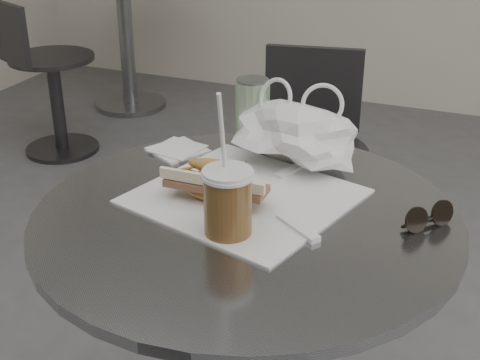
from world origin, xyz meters
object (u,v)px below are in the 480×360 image
at_px(drink_can, 252,111).
at_px(cafe_table, 245,336).
at_px(iced_coffee, 228,202).
at_px(sunglasses, 428,218).
at_px(bg_chair, 47,87).
at_px(banh_mi, 217,182).
at_px(chair_far, 304,185).
at_px(bg_table, 125,26).

bearing_deg(drink_can, cafe_table, -70.52).
bearing_deg(iced_coffee, sunglasses, 26.35).
bearing_deg(sunglasses, drink_can, 101.15).
bearing_deg(bg_chair, drink_can, -13.84).
xyz_separation_m(cafe_table, drink_can, (-0.11, 0.31, 0.35)).
bearing_deg(drink_can, banh_mi, -81.10).
distance_m(chair_far, bg_chair, 1.53).
xyz_separation_m(chair_far, sunglasses, (0.47, -0.85, 0.42)).
relative_size(bg_table, chair_far, 0.97).
bearing_deg(chair_far, cafe_table, 89.68).
distance_m(cafe_table, chair_far, 0.95).
bearing_deg(sunglasses, bg_chair, 94.67).
bearing_deg(bg_chair, iced_coffee, -20.00).
relative_size(bg_chair, banh_mi, 3.18).
xyz_separation_m(bg_chair, drink_can, (1.49, -1.16, 0.48)).
xyz_separation_m(chair_far, iced_coffee, (0.16, -1.00, 0.46)).
distance_m(chair_far, sunglasses, 1.06).
xyz_separation_m(chair_far, banh_mi, (0.10, -0.91, 0.44)).
xyz_separation_m(bg_table, drink_can, (1.49, -1.89, 0.35)).
bearing_deg(banh_mi, iced_coffee, -57.81).
xyz_separation_m(bg_chair, iced_coffee, (1.60, -1.55, 0.47)).
relative_size(bg_table, iced_coffee, 2.94).
xyz_separation_m(cafe_table, chair_far, (-0.16, 0.92, -0.12)).
relative_size(chair_far, iced_coffee, 3.02).
relative_size(iced_coffee, drink_can, 1.76).
height_order(cafe_table, iced_coffee, iced_coffee).
relative_size(iced_coffee, sunglasses, 2.86).
xyz_separation_m(cafe_table, bg_table, (-1.60, 2.20, -0.00)).
relative_size(bg_chair, sunglasses, 8.47).
distance_m(chair_far, drink_can, 0.78).
relative_size(banh_mi, sunglasses, 2.66).
bearing_deg(bg_table, iced_coffee, -54.94).
bearing_deg(chair_far, banh_mi, 85.94).
height_order(bg_table, sunglasses, sunglasses).
bearing_deg(iced_coffee, chair_far, 99.27).
bearing_deg(bg_chair, cafe_table, -18.48).
distance_m(bg_chair, drink_can, 1.95).
bearing_deg(bg_table, banh_mi, -54.86).
xyz_separation_m(banh_mi, drink_can, (-0.05, 0.29, 0.03)).
height_order(cafe_table, chair_far, chair_far).
bearing_deg(iced_coffee, bg_table, 125.06).
distance_m(bg_table, chair_far, 1.92).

